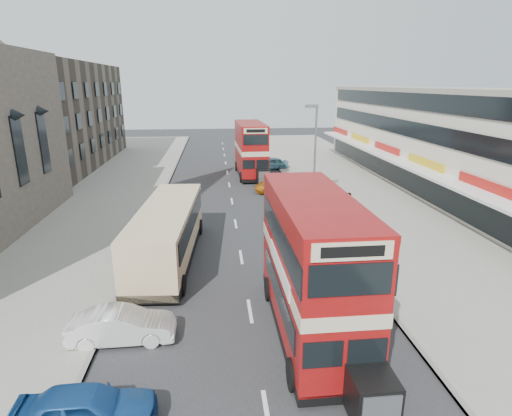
# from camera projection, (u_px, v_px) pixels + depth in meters

# --- Properties ---
(ground) EXTENTS (160.00, 160.00, 0.00)m
(ground) POSITION_uv_depth(u_px,v_px,m) (254.00, 337.00, 16.49)
(ground) COLOR #28282B
(ground) RESTS_ON ground
(road_surface) EXTENTS (12.00, 90.00, 0.01)m
(road_surface) POSITION_uv_depth(u_px,v_px,m) (232.00, 201.00, 35.55)
(road_surface) COLOR #28282B
(road_surface) RESTS_ON ground
(pavement_right) EXTENTS (12.00, 90.00, 0.15)m
(pavement_right) POSITION_uv_depth(u_px,v_px,m) (368.00, 197.00, 36.68)
(pavement_right) COLOR gray
(pavement_right) RESTS_ON ground
(pavement_left) EXTENTS (12.00, 90.00, 0.15)m
(pavement_left) POSITION_uv_depth(u_px,v_px,m) (87.00, 204.00, 34.38)
(pavement_left) COLOR gray
(pavement_left) RESTS_ON ground
(kerb_left) EXTENTS (0.20, 90.00, 0.16)m
(kerb_left) POSITION_uv_depth(u_px,v_px,m) (159.00, 202.00, 34.95)
(kerb_left) COLOR gray
(kerb_left) RESTS_ON ground
(kerb_right) EXTENTS (0.20, 90.00, 0.16)m
(kerb_right) POSITION_uv_depth(u_px,v_px,m) (302.00, 199.00, 36.11)
(kerb_right) COLOR gray
(kerb_right) RESTS_ON ground
(brick_terrace) EXTENTS (14.00, 28.00, 12.00)m
(brick_terrace) POSITION_uv_depth(u_px,v_px,m) (38.00, 116.00, 48.88)
(brick_terrace) COLOR #66594C
(brick_terrace) RESTS_ON ground
(commercial_row) EXTENTS (9.90, 46.20, 9.30)m
(commercial_row) POSITION_uv_depth(u_px,v_px,m) (448.00, 140.00, 38.01)
(commercial_row) COLOR silver
(commercial_row) RESTS_ON ground
(street_lamp) EXTENTS (1.00, 0.20, 8.12)m
(street_lamp) POSITION_uv_depth(u_px,v_px,m) (314.00, 148.00, 32.89)
(street_lamp) COLOR slate
(street_lamp) RESTS_ON ground
(bus_main) EXTENTS (2.78, 9.96, 5.49)m
(bus_main) POSITION_uv_depth(u_px,v_px,m) (313.00, 266.00, 16.04)
(bus_main) COLOR black
(bus_main) RESTS_ON ground
(bus_second) EXTENTS (2.98, 10.02, 5.50)m
(bus_second) POSITION_uv_depth(u_px,v_px,m) (251.00, 149.00, 44.62)
(bus_second) COLOR black
(bus_second) RESTS_ON ground
(coach) EXTENTS (3.54, 11.15, 2.91)m
(coach) POSITION_uv_depth(u_px,v_px,m) (168.00, 231.00, 23.33)
(coach) COLOR black
(coach) RESTS_ON ground
(car_left_near) EXTENTS (4.06, 1.69, 1.38)m
(car_left_near) POSITION_uv_depth(u_px,v_px,m) (86.00, 409.00, 11.93)
(car_left_near) COLOR #19498E
(car_left_near) RESTS_ON ground
(car_left_front) EXTENTS (4.07, 1.48, 1.33)m
(car_left_front) POSITION_uv_depth(u_px,v_px,m) (122.00, 326.00, 16.09)
(car_left_front) COLOR silver
(car_left_front) RESTS_ON ground
(car_right_a) EXTENTS (4.74, 2.01, 1.36)m
(car_right_a) POSITION_uv_depth(u_px,v_px,m) (308.00, 208.00, 31.26)
(car_right_a) COLOR maroon
(car_right_a) RESTS_ON ground
(car_right_b) EXTENTS (4.65, 2.27, 1.27)m
(car_right_b) POSITION_uv_depth(u_px,v_px,m) (279.00, 186.00, 38.28)
(car_right_b) COLOR #C87314
(car_right_b) RESTS_ON ground
(car_right_c) EXTENTS (4.17, 2.13, 1.36)m
(car_right_c) POSITION_uv_depth(u_px,v_px,m) (271.00, 164.00, 48.58)
(car_right_c) COLOR #599BB2
(car_right_c) RESTS_ON ground
(pedestrian_near) EXTENTS (0.74, 0.52, 1.98)m
(pedestrian_near) POSITION_uv_depth(u_px,v_px,m) (347.00, 205.00, 30.31)
(pedestrian_near) COLOR gray
(pedestrian_near) RESTS_ON pavement_right
(cyclist) EXTENTS (0.85, 1.86, 1.88)m
(cyclist) POSITION_uv_depth(u_px,v_px,m) (289.00, 194.00, 35.56)
(cyclist) COLOR gray
(cyclist) RESTS_ON ground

